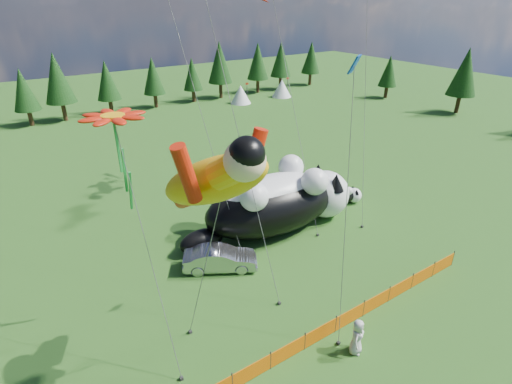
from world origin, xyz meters
TOP-DOWN VIEW (x-y plane):
  - ground at (0.00, 0.00)m, footprint 160.00×160.00m
  - safety_fence at (0.00, -3.00)m, footprint 22.06×0.06m
  - tree_line at (0.00, 45.00)m, footprint 90.00×4.00m
  - festival_tents at (11.00, 40.00)m, footprint 50.00×3.20m
  - cat_large at (4.61, 6.64)m, footprint 13.42×5.52m
  - cat_small at (10.90, 7.02)m, footprint 4.38×2.69m
  - car at (-1.25, 4.78)m, footprint 4.70×3.60m
  - spectator_e at (0.94, -4.43)m, footprint 1.11×1.01m
  - superhero_kite at (-4.98, -2.18)m, footprint 6.57×6.74m
  - flower_kite at (-6.80, 2.47)m, footprint 3.28×5.47m
  - diamond_kite_c at (1.82, -1.70)m, footprint 1.88×2.45m

SIDE VIEW (x-z plane):
  - ground at x=0.00m, z-range 0.00..0.00m
  - safety_fence at x=0.00m, z-range -0.05..1.05m
  - car at x=-1.25m, z-range 0.00..1.49m
  - cat_small at x=10.90m, z-range -0.04..1.60m
  - spectator_e at x=0.94m, z-range 0.00..1.90m
  - festival_tents at x=11.00m, z-range 0.00..2.80m
  - cat_large at x=4.61m, z-range -0.12..4.73m
  - tree_line at x=0.00m, z-range 0.00..8.00m
  - superhero_kite at x=-4.98m, z-range 3.55..15.74m
  - flower_kite at x=-6.80m, z-range 5.13..16.66m
  - diamond_kite_c at x=1.82m, z-range 5.51..19.08m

